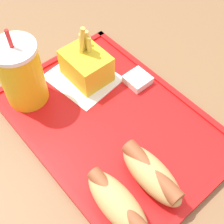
{
  "coord_description": "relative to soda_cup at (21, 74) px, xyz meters",
  "views": [
    {
      "loc": [
        -0.29,
        0.25,
        1.25
      ],
      "look_at": [
        -0.04,
        0.03,
        0.79
      ],
      "focal_mm": 50.0,
      "sensor_mm": 36.0,
      "label": 1
    }
  ],
  "objects": [
    {
      "name": "ground_plane",
      "position": [
        -0.11,
        -0.12,
        -0.83
      ],
      "size": [
        8.0,
        8.0,
        0.0
      ],
      "primitive_type": "plane",
      "color": "#4C4742"
    },
    {
      "name": "fries_carton",
      "position": [
        -0.03,
        -0.12,
        -0.03
      ],
      "size": [
        0.09,
        0.07,
        0.12
      ],
      "color": "gold",
      "rests_on": "food_tray"
    },
    {
      "name": "hot_dog_near",
      "position": [
        -0.28,
        -0.06,
        -0.04
      ],
      "size": [
        0.13,
        0.06,
        0.05
      ],
      "color": "tan",
      "rests_on": "food_tray"
    },
    {
      "name": "soda_cup",
      "position": [
        0.0,
        0.0,
        0.0
      ],
      "size": [
        0.08,
        0.08,
        0.17
      ],
      "color": "gold",
      "rests_on": "food_tray"
    },
    {
      "name": "dining_table",
      "position": [
        -0.11,
        -0.12,
        -0.45
      ],
      "size": [
        1.15,
        0.93,
        0.75
      ],
      "color": "brown",
      "rests_on": "ground_plane"
    },
    {
      "name": "food_tray",
      "position": [
        -0.15,
        -0.09,
        -0.07
      ],
      "size": [
        0.42,
        0.29,
        0.01
      ],
      "color": "red",
      "rests_on": "dining_table"
    },
    {
      "name": "hot_dog_far",
      "position": [
        -0.28,
        0.02,
        -0.04
      ],
      "size": [
        0.13,
        0.05,
        0.05
      ],
      "color": "tan",
      "rests_on": "food_tray"
    },
    {
      "name": "sauce_cup_mayo",
      "position": [
        -0.11,
        -0.19,
        -0.06
      ],
      "size": [
        0.05,
        0.05,
        0.02
      ],
      "color": "silver",
      "rests_on": "food_tray"
    },
    {
      "name": "paper_napkin",
      "position": [
        -0.03,
        -0.11,
        -0.06
      ],
      "size": [
        0.15,
        0.13,
        0.0
      ],
      "color": "white",
      "rests_on": "food_tray"
    }
  ]
}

